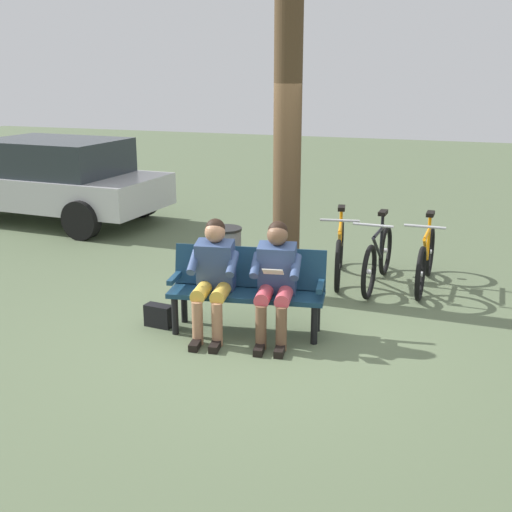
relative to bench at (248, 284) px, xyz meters
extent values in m
plane|color=#566647|center=(-0.26, 0.13, -0.51)|extent=(40.00, 40.00, 0.00)
cube|color=navy|center=(-0.01, 0.08, -0.08)|extent=(1.65, 0.69, 0.05)
cube|color=navy|center=(0.02, -0.11, 0.15)|extent=(1.60, 0.39, 0.42)
cube|color=navy|center=(-0.76, -0.04, 0.05)|extent=(0.12, 0.40, 0.05)
cube|color=navy|center=(0.74, 0.20, 0.05)|extent=(0.12, 0.40, 0.05)
cylinder|color=black|center=(-0.75, 0.13, -0.31)|extent=(0.07, 0.07, 0.40)
cylinder|color=black|center=(0.67, 0.36, -0.31)|extent=(0.07, 0.07, 0.40)
cylinder|color=black|center=(-0.70, -0.20, -0.31)|extent=(0.07, 0.07, 0.40)
cylinder|color=black|center=(0.72, 0.03, -0.31)|extent=(0.07, 0.07, 0.40)
cube|color=#334772|center=(-0.32, 0.01, 0.20)|extent=(0.42, 0.36, 0.55)
sphere|color=brown|center=(-0.33, 0.03, 0.56)|extent=(0.21, 0.21, 0.21)
sphere|color=black|center=(-0.32, 0.00, 0.59)|extent=(0.20, 0.20, 0.20)
cylinder|color=#D84C59|center=(-0.45, 0.19, -0.02)|extent=(0.21, 0.42, 0.15)
cylinder|color=brown|center=(-0.49, 0.39, -0.28)|extent=(0.11, 0.11, 0.45)
cube|color=black|center=(-0.50, 0.49, -0.47)|extent=(0.12, 0.23, 0.07)
cylinder|color=#334772|center=(-0.54, 0.09, 0.27)|extent=(0.14, 0.32, 0.23)
cylinder|color=#D84C59|center=(-0.26, 0.22, -0.02)|extent=(0.21, 0.42, 0.15)
cylinder|color=brown|center=(-0.29, 0.42, -0.28)|extent=(0.11, 0.11, 0.45)
cube|color=black|center=(-0.30, 0.52, -0.47)|extent=(0.12, 0.23, 0.07)
cylinder|color=#334772|center=(-0.14, 0.16, 0.27)|extent=(0.14, 0.32, 0.23)
cube|color=silver|center=(-0.37, 0.30, 0.26)|extent=(0.22, 0.15, 0.09)
cube|color=#334772|center=(0.31, 0.11, 0.20)|extent=(0.42, 0.36, 0.55)
sphere|color=#A87554|center=(0.31, 0.13, 0.56)|extent=(0.21, 0.21, 0.21)
sphere|color=black|center=(0.31, 0.10, 0.59)|extent=(0.20, 0.20, 0.20)
cylinder|color=gold|center=(0.18, 0.29, -0.02)|extent=(0.21, 0.42, 0.15)
cylinder|color=#A87554|center=(0.15, 0.49, -0.28)|extent=(0.11, 0.11, 0.45)
cube|color=black|center=(0.13, 0.59, -0.47)|extent=(0.12, 0.23, 0.07)
cylinder|color=#334772|center=(0.09, 0.20, 0.27)|extent=(0.14, 0.32, 0.23)
cylinder|color=gold|center=(0.38, 0.33, -0.02)|extent=(0.21, 0.42, 0.15)
cylinder|color=#A87554|center=(0.34, 0.52, -0.28)|extent=(0.11, 0.11, 0.45)
cube|color=black|center=(0.33, 0.62, -0.47)|extent=(0.12, 0.23, 0.07)
cylinder|color=#334772|center=(0.49, 0.26, 0.27)|extent=(0.14, 0.32, 0.23)
cube|color=black|center=(0.93, 0.23, -0.39)|extent=(0.31, 0.17, 0.24)
cylinder|color=#4C3823|center=(-0.07, -1.13, 1.54)|extent=(0.32, 0.32, 4.08)
cylinder|color=slate|center=(0.69, -1.09, -0.12)|extent=(0.39, 0.39, 0.77)
cylinder|color=black|center=(0.69, -1.09, 0.28)|extent=(0.41, 0.41, 0.03)
torus|color=black|center=(-1.62, -1.51, -0.18)|extent=(0.07, 0.66, 0.66)
cylinder|color=silver|center=(-1.62, -1.51, -0.18)|extent=(0.05, 0.06, 0.06)
torus|color=black|center=(-1.64, -2.53, -0.18)|extent=(0.07, 0.66, 0.66)
cylinder|color=silver|center=(-1.64, -2.53, -0.18)|extent=(0.05, 0.06, 0.06)
cylinder|color=orange|center=(-1.63, -2.02, 0.20)|extent=(0.05, 0.63, 0.04)
cylinder|color=orange|center=(-1.63, -1.94, 0.00)|extent=(0.05, 0.60, 0.43)
cylinder|color=orange|center=(-1.63, -2.21, 0.12)|extent=(0.04, 0.04, 0.55)
cube|color=black|center=(-1.63, -2.21, 0.40)|extent=(0.09, 0.22, 0.05)
cylinder|color=#B2B2B7|center=(-1.62, -1.61, 0.37)|extent=(0.48, 0.04, 0.03)
torus|color=black|center=(-1.03, -1.38, -0.18)|extent=(0.09, 0.66, 0.66)
cylinder|color=silver|center=(-1.03, -1.38, -0.18)|extent=(0.05, 0.06, 0.06)
torus|color=black|center=(-1.08, -2.40, -0.18)|extent=(0.09, 0.66, 0.66)
cylinder|color=silver|center=(-1.08, -2.40, -0.18)|extent=(0.05, 0.06, 0.06)
cylinder|color=black|center=(-1.05, -1.89, 0.20)|extent=(0.07, 0.63, 0.04)
cylinder|color=black|center=(-1.05, -1.81, 0.00)|extent=(0.07, 0.60, 0.43)
cylinder|color=black|center=(-1.06, -2.07, 0.12)|extent=(0.04, 0.04, 0.55)
cube|color=black|center=(-1.06, -2.07, 0.40)|extent=(0.10, 0.22, 0.05)
cylinder|color=#B2B2B7|center=(-1.04, -1.48, 0.37)|extent=(0.48, 0.05, 0.03)
torus|color=black|center=(-0.63, -1.50, -0.18)|extent=(0.18, 0.66, 0.66)
cylinder|color=silver|center=(-0.63, -1.50, -0.18)|extent=(0.06, 0.07, 0.06)
torus|color=black|center=(-0.45, -2.50, -0.18)|extent=(0.18, 0.66, 0.66)
cylinder|color=silver|center=(-0.45, -2.50, -0.18)|extent=(0.06, 0.07, 0.06)
cylinder|color=orange|center=(-0.54, -2.00, 0.20)|extent=(0.15, 0.63, 0.04)
cylinder|color=orange|center=(-0.55, -1.92, 0.00)|extent=(0.14, 0.59, 0.43)
cylinder|color=orange|center=(-0.51, -2.18, 0.12)|extent=(0.04, 0.04, 0.55)
cube|color=black|center=(-0.51, -2.18, 0.40)|extent=(0.13, 0.23, 0.05)
cylinder|color=#B2B2B7|center=(-0.61, -1.60, 0.37)|extent=(0.48, 0.12, 0.03)
cube|color=silver|center=(5.12, -3.61, 0.09)|extent=(4.29, 2.03, 0.55)
cube|color=#262D33|center=(4.92, -3.60, 0.66)|extent=(2.40, 1.78, 0.60)
cylinder|color=black|center=(6.44, -4.58, -0.19)|extent=(0.65, 0.25, 0.64)
cylinder|color=black|center=(3.81, -2.64, -0.19)|extent=(0.65, 0.25, 0.64)
cylinder|color=black|center=(3.71, -4.43, -0.19)|extent=(0.65, 0.25, 0.64)
camera|label=1|loc=(-2.18, 5.96, 2.15)|focal=45.26mm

